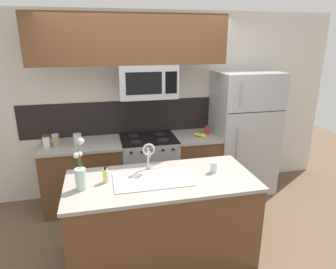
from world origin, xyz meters
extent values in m
plane|color=brown|center=(0.00, 0.00, 0.00)|extent=(10.00, 10.00, 0.00)
cube|color=silver|center=(0.30, 1.28, 1.30)|extent=(5.20, 0.10, 2.60)
cube|color=black|center=(0.00, 1.22, 1.15)|extent=(3.44, 0.01, 0.48)
cube|color=brown|center=(-0.90, 0.90, 0.44)|extent=(1.03, 0.62, 0.88)
cube|color=#9E998E|center=(-0.90, 0.90, 0.89)|extent=(1.06, 0.65, 0.03)
cube|color=brown|center=(0.68, 0.90, 0.44)|extent=(0.61, 0.62, 0.88)
cube|color=#9E998E|center=(0.68, 0.90, 0.89)|extent=(0.64, 0.65, 0.03)
cube|color=#A8AAAF|center=(0.00, 0.90, 0.46)|extent=(0.76, 0.62, 0.91)
cube|color=black|center=(0.00, 0.90, 0.92)|extent=(0.76, 0.62, 0.01)
cylinder|color=black|center=(-0.18, 0.76, 0.93)|extent=(0.15, 0.15, 0.01)
cylinder|color=black|center=(0.18, 0.76, 0.93)|extent=(0.15, 0.15, 0.01)
cylinder|color=black|center=(-0.18, 1.04, 0.93)|extent=(0.15, 0.15, 0.01)
cylinder|color=black|center=(0.18, 1.04, 0.93)|extent=(0.15, 0.15, 0.01)
cylinder|color=black|center=(-0.27, 0.58, 0.85)|extent=(0.03, 0.02, 0.03)
cylinder|color=black|center=(-0.14, 0.58, 0.85)|extent=(0.03, 0.02, 0.03)
cylinder|color=black|center=(0.00, 0.58, 0.85)|extent=(0.03, 0.02, 0.03)
cylinder|color=black|center=(0.14, 0.58, 0.85)|extent=(0.03, 0.02, 0.03)
cylinder|color=black|center=(0.27, 0.58, 0.85)|extent=(0.03, 0.02, 0.03)
cube|color=#A8AAAF|center=(0.00, 0.88, 1.70)|extent=(0.74, 0.40, 0.43)
cube|color=black|center=(-0.07, 0.68, 1.70)|extent=(0.45, 0.00, 0.27)
cube|color=black|center=(0.27, 0.68, 1.70)|extent=(0.15, 0.00, 0.27)
cube|color=brown|center=(-0.21, 0.85, 2.22)|extent=(2.40, 0.34, 0.60)
cube|color=#A8AAAF|center=(1.43, 0.92, 0.89)|extent=(0.88, 0.72, 1.79)
cube|color=black|center=(1.43, 0.56, 1.29)|extent=(0.84, 0.00, 0.01)
cylinder|color=#99999E|center=(1.16, 0.54, 1.54)|extent=(0.01, 0.01, 0.32)
cylinder|color=#99999E|center=(1.16, 0.54, 0.75)|extent=(0.01, 0.01, 0.68)
cylinder|color=silver|center=(-1.31, 0.89, 0.98)|extent=(0.09, 0.09, 0.14)
cylinder|color=#4C331E|center=(-1.31, 0.89, 1.05)|extent=(0.09, 0.09, 0.02)
cylinder|color=#997F5B|center=(-1.20, 0.86, 0.98)|extent=(0.09, 0.09, 0.15)
cylinder|color=#B2B2B7|center=(-1.20, 0.86, 1.06)|extent=(0.09, 0.09, 0.02)
cylinder|color=silver|center=(-0.93, 0.87, 0.98)|extent=(0.10, 0.10, 0.13)
cylinder|color=#B2B2B7|center=(-0.93, 0.87, 1.05)|extent=(0.10, 0.10, 0.01)
ellipsoid|color=yellow|center=(0.73, 0.83, 0.93)|extent=(0.17, 0.12, 0.07)
ellipsoid|color=yellow|center=(0.73, 0.85, 0.93)|extent=(0.18, 0.08, 0.07)
ellipsoid|color=yellow|center=(0.74, 0.83, 0.93)|extent=(0.17, 0.04, 0.05)
ellipsoid|color=yellow|center=(0.75, 0.85, 0.93)|extent=(0.18, 0.09, 0.06)
ellipsoid|color=yellow|center=(0.75, 0.83, 0.93)|extent=(0.16, 0.13, 0.05)
cylinder|color=brown|center=(0.74, 0.84, 0.96)|extent=(0.02, 0.02, 0.03)
cylinder|color=#B22D23|center=(0.88, 0.95, 0.97)|extent=(0.08, 0.08, 0.11)
cube|color=brown|center=(-0.08, -0.35, 0.44)|extent=(1.83, 0.83, 0.88)
cube|color=#9E998E|center=(-0.08, -0.35, 0.89)|extent=(1.86, 0.86, 0.03)
cube|color=#ADAFB5|center=(-0.17, -0.35, 0.91)|extent=(0.76, 0.44, 0.01)
cube|color=#ADAFB5|center=(-0.34, -0.35, 0.84)|extent=(0.30, 0.33, 0.15)
cube|color=#ADAFB5|center=(0.01, -0.35, 0.84)|extent=(0.30, 0.33, 0.15)
cylinder|color=#B7BABF|center=(-0.17, -0.09, 0.92)|extent=(0.04, 0.04, 0.02)
cylinder|color=#B7BABF|center=(-0.17, -0.09, 1.04)|extent=(0.02, 0.02, 0.22)
torus|color=#B7BABF|center=(-0.17, -0.14, 1.15)|extent=(0.13, 0.02, 0.13)
cylinder|color=#B7BABF|center=(-0.17, -0.20, 1.12)|extent=(0.02, 0.02, 0.06)
cube|color=#B7BABF|center=(-0.13, -0.09, 0.95)|extent=(0.07, 0.01, 0.01)
cylinder|color=#DBCC75|center=(-0.62, -0.30, 0.98)|extent=(0.05, 0.05, 0.13)
cylinder|color=black|center=(-0.62, -0.30, 1.05)|extent=(0.02, 0.02, 0.02)
cube|color=black|center=(-0.60, -0.30, 1.07)|extent=(0.03, 0.01, 0.01)
cylinder|color=silver|center=(0.48, -0.31, 0.96)|extent=(0.07, 0.07, 0.11)
cylinder|color=silver|center=(-0.84, -0.38, 1.01)|extent=(0.10, 0.10, 0.20)
cylinder|color=silver|center=(-0.84, -0.38, 0.95)|extent=(0.09, 0.09, 0.06)
cylinder|color=#386B2D|center=(-0.83, -0.37, 1.11)|extent=(0.01, 0.03, 0.27)
sphere|color=white|center=(-0.83, -0.36, 1.24)|extent=(0.05, 0.05, 0.05)
cylinder|color=#386B2D|center=(-0.85, -0.37, 1.10)|extent=(0.03, 0.03, 0.26)
sphere|color=white|center=(-0.86, -0.36, 1.23)|extent=(0.05, 0.05, 0.05)
cylinder|color=#386B2D|center=(-0.82, -0.37, 1.17)|extent=(0.03, 0.03, 0.39)
sphere|color=white|center=(-0.81, -0.36, 1.36)|extent=(0.06, 0.06, 0.06)
camera|label=1|loc=(-0.62, -2.97, 2.23)|focal=32.00mm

